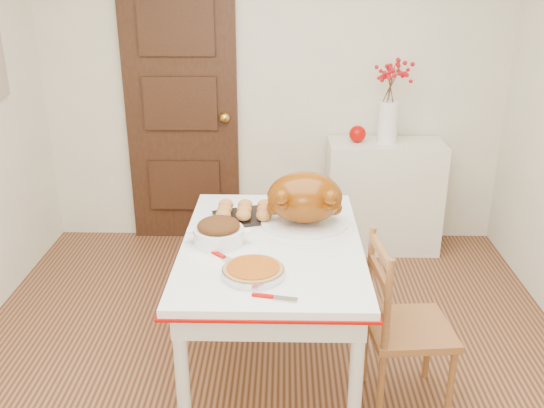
{
  "coord_description": "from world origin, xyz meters",
  "views": [
    {
      "loc": [
        0.08,
        -2.48,
        2.05
      ],
      "look_at": [
        0.02,
        0.24,
        0.97
      ],
      "focal_mm": 39.34,
      "sensor_mm": 36.0,
      "label": 1
    }
  ],
  "objects_px": {
    "kitchen_table": "(272,310)",
    "turkey_platter": "(305,200)",
    "pumpkin_pie": "(253,270)",
    "chair_oak": "(410,325)",
    "sideboard": "(383,196)"
  },
  "relations": [
    {
      "from": "kitchen_table",
      "to": "turkey_platter",
      "type": "xyz_separation_m",
      "value": [
        0.17,
        0.2,
        0.54
      ]
    },
    {
      "from": "pumpkin_pie",
      "to": "chair_oak",
      "type": "bearing_deg",
      "value": 11.98
    },
    {
      "from": "kitchen_table",
      "to": "chair_oak",
      "type": "xyz_separation_m",
      "value": [
        0.67,
        -0.19,
        0.05
      ]
    },
    {
      "from": "sideboard",
      "to": "kitchen_table",
      "type": "xyz_separation_m",
      "value": [
        -0.82,
        -1.59,
        -0.03
      ]
    },
    {
      "from": "turkey_platter",
      "to": "pumpkin_pie",
      "type": "distance_m",
      "value": 0.61
    },
    {
      "from": "turkey_platter",
      "to": "pumpkin_pie",
      "type": "height_order",
      "value": "turkey_platter"
    },
    {
      "from": "chair_oak",
      "to": "turkey_platter",
      "type": "height_order",
      "value": "turkey_platter"
    },
    {
      "from": "sideboard",
      "to": "turkey_platter",
      "type": "relative_size",
      "value": 1.87
    },
    {
      "from": "kitchen_table",
      "to": "pumpkin_pie",
      "type": "height_order",
      "value": "pumpkin_pie"
    },
    {
      "from": "pumpkin_pie",
      "to": "kitchen_table",
      "type": "bearing_deg",
      "value": 78.19
    },
    {
      "from": "sideboard",
      "to": "chair_oak",
      "type": "distance_m",
      "value": 1.79
    },
    {
      "from": "kitchen_table",
      "to": "turkey_platter",
      "type": "height_order",
      "value": "turkey_platter"
    },
    {
      "from": "kitchen_table",
      "to": "chair_oak",
      "type": "height_order",
      "value": "chair_oak"
    },
    {
      "from": "sideboard",
      "to": "pumpkin_pie",
      "type": "relative_size",
      "value": 3.08
    },
    {
      "from": "sideboard",
      "to": "kitchen_table",
      "type": "bearing_deg",
      "value": -117.09
    }
  ]
}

